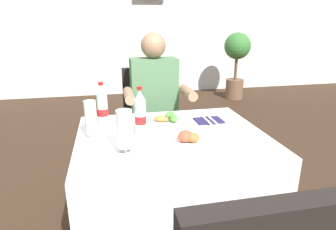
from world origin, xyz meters
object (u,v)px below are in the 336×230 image
at_px(beer_glass_middle, 91,120).
at_px(potted_plant_corner, 237,58).
at_px(seated_diner_far, 155,105).
at_px(cola_bottle_primary, 140,114).
at_px(chair_far_diner_seat, 150,120).
at_px(plate_near_camera, 188,140).
at_px(beer_glass_left, 125,131).
at_px(napkin_cutlery_set, 209,120).
at_px(main_dining_table, 172,163).
at_px(cola_bottle_secondary, 102,107).
at_px(plate_far_diner, 169,119).

xyz_separation_m(beer_glass_middle, potted_plant_corner, (2.33, 3.25, -0.12)).
height_order(seated_diner_far, cola_bottle_primary, seated_diner_far).
height_order(chair_far_diner_seat, plate_near_camera, chair_far_diner_seat).
xyz_separation_m(beer_glass_left, napkin_cutlery_set, (0.54, 0.36, -0.11)).
bearing_deg(potted_plant_corner, beer_glass_left, -122.09).
distance_m(seated_diner_far, beer_glass_middle, 0.83).
xyz_separation_m(beer_glass_left, cola_bottle_primary, (0.10, 0.21, 0.01)).
relative_size(chair_far_diner_seat, napkin_cutlery_set, 5.08).
height_order(main_dining_table, chair_far_diner_seat, chair_far_diner_seat).
bearing_deg(beer_glass_left, plate_near_camera, 9.25).
distance_m(beer_glass_left, potted_plant_corner, 4.09).
bearing_deg(main_dining_table, napkin_cutlery_set, 31.27).
bearing_deg(cola_bottle_primary, cola_bottle_secondary, 136.67).
bearing_deg(cola_bottle_secondary, napkin_cutlery_set, -4.04).
relative_size(plate_near_camera, cola_bottle_primary, 0.93).
bearing_deg(main_dining_table, potted_plant_corner, 59.78).
relative_size(plate_near_camera, napkin_cutlery_set, 1.32).
xyz_separation_m(seated_diner_far, napkin_cutlery_set, (0.25, -0.53, 0.04)).
xyz_separation_m(plate_near_camera, potted_plant_corner, (1.85, 3.41, -0.03)).
distance_m(cola_bottle_primary, cola_bottle_secondary, 0.27).
bearing_deg(chair_far_diner_seat, beer_glass_middle, -118.37).
distance_m(cola_bottle_secondary, napkin_cutlery_set, 0.65).
bearing_deg(napkin_cutlery_set, seated_diner_far, 115.01).
bearing_deg(beer_glass_left, cola_bottle_primary, 65.44).
distance_m(chair_far_diner_seat, potted_plant_corner, 3.12).
bearing_deg(plate_near_camera, main_dining_table, 111.63).
xyz_separation_m(beer_glass_middle, cola_bottle_primary, (0.26, 0.00, 0.01)).
distance_m(main_dining_table, napkin_cutlery_set, 0.37).
distance_m(main_dining_table, beer_glass_middle, 0.51).
distance_m(main_dining_table, cola_bottle_primary, 0.34).
height_order(chair_far_diner_seat, beer_glass_left, chair_far_diner_seat).
xyz_separation_m(seated_diner_far, potted_plant_corner, (1.88, 2.58, 0.02)).
height_order(plate_near_camera, potted_plant_corner, potted_plant_corner).
bearing_deg(cola_bottle_primary, potted_plant_corner, 57.45).
distance_m(plate_far_diner, napkin_cutlery_set, 0.25).
distance_m(cola_bottle_secondary, potted_plant_corner, 3.82).
xyz_separation_m(seated_diner_far, plate_near_camera, (0.03, -0.84, 0.05)).
distance_m(napkin_cutlery_set, potted_plant_corner, 3.51).
height_order(seated_diner_far, potted_plant_corner, seated_diner_far).
distance_m(chair_far_diner_seat, beer_glass_middle, 0.94).
height_order(plate_far_diner, potted_plant_corner, potted_plant_corner).
distance_m(main_dining_table, potted_plant_corner, 3.79).
height_order(beer_glass_left, napkin_cutlery_set, beer_glass_left).
distance_m(main_dining_table, plate_far_diner, 0.29).
bearing_deg(plate_near_camera, napkin_cutlery_set, 54.13).
bearing_deg(seated_diner_far, cola_bottle_primary, -105.97).
xyz_separation_m(beer_glass_left, cola_bottle_secondary, (-0.10, 0.40, 0.00)).
bearing_deg(plate_far_diner, napkin_cutlery_set, -9.09).
xyz_separation_m(main_dining_table, chair_far_diner_seat, (0.00, 0.81, -0.01)).
bearing_deg(beer_glass_middle, potted_plant_corner, 54.36).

